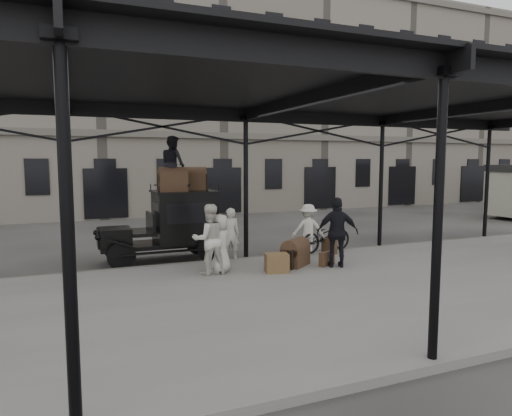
{
  "coord_description": "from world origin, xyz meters",
  "views": [
    {
      "loc": [
        -4.97,
        -10.89,
        3.12
      ],
      "look_at": [
        0.17,
        1.6,
        1.7
      ],
      "focal_mm": 32.0,
      "sensor_mm": 36.0,
      "label": 1
    }
  ],
  "objects": [
    {
      "name": "steamer_trunk_platform",
      "position": [
        0.88,
        0.4,
        0.47
      ],
      "size": [
        1.03,
        0.97,
        0.65
      ],
      "primitive_type": null,
      "rotation": [
        0.0,
        0.0,
        0.66
      ],
      "color": "#4A3422",
      "rests_on": "platform"
    },
    {
      "name": "bicycle",
      "position": [
        2.73,
        1.8,
        0.67
      ],
      "size": [
        2.08,
        1.05,
        1.04
      ],
      "primitive_type": "imported",
      "rotation": [
        0.0,
        0.0,
        1.76
      ],
      "color": "black",
      "rests_on": "platform"
    },
    {
      "name": "wicker_hamper",
      "position": [
        0.07,
        -0.1,
        0.4
      ],
      "size": [
        0.68,
        0.57,
        0.5
      ],
      "primitive_type": "cube",
      "rotation": [
        0.0,
        0.0,
        -0.21
      ],
      "color": "brown",
      "rests_on": "platform"
    },
    {
      "name": "ground",
      "position": [
        0.0,
        0.0,
        0.0
      ],
      "size": [
        120.0,
        120.0,
        0.0
      ],
      "primitive_type": "plane",
      "color": "#383533",
      "rests_on": "ground"
    },
    {
      "name": "suitcase_flat",
      "position": [
        1.7,
        0.06,
        0.35
      ],
      "size": [
        0.61,
        0.4,
        0.4
      ],
      "primitive_type": "cube",
      "rotation": [
        0.0,
        0.0,
        0.45
      ],
      "color": "#4A3422",
      "rests_on": "platform"
    },
    {
      "name": "steamer_trunk_roof_far",
      "position": [
        -1.32,
        3.22,
        2.48
      ],
      "size": [
        0.96,
        0.77,
        0.61
      ],
      "primitive_type": null,
      "rotation": [
        0.0,
        0.0,
        -0.37
      ],
      "color": "#4A3422",
      "rests_on": "taxi"
    },
    {
      "name": "porter_left",
      "position": [
        -0.58,
        1.8,
        0.93
      ],
      "size": [
        0.63,
        0.47,
        1.57
      ],
      "primitive_type": "imported",
      "rotation": [
        0.0,
        0.0,
        2.97
      ],
      "color": "beige",
      "rests_on": "platform"
    },
    {
      "name": "platform",
      "position": [
        0.0,
        -2.0,
        0.07
      ],
      "size": [
        28.0,
        8.0,
        0.15
      ],
      "primitive_type": "cube",
      "color": "slate",
      "rests_on": "ground"
    },
    {
      "name": "porter_roof",
      "position": [
        -2.02,
        2.92,
        3.02
      ],
      "size": [
        0.87,
        0.98,
        1.68
      ],
      "primitive_type": "imported",
      "rotation": [
        0.0,
        0.0,
        1.91
      ],
      "color": "black",
      "rests_on": "taxi"
    },
    {
      "name": "taxi",
      "position": [
        -1.99,
        3.02,
        1.2
      ],
      "size": [
        3.65,
        1.55,
        2.18
      ],
      "color": "black",
      "rests_on": "ground"
    },
    {
      "name": "canopy",
      "position": [
        0.0,
        -1.72,
        4.6
      ],
      "size": [
        22.5,
        9.0,
        4.74
      ],
      "color": "black",
      "rests_on": "ground"
    },
    {
      "name": "porter_midleft",
      "position": [
        -1.64,
        0.41,
        1.07
      ],
      "size": [
        0.91,
        0.72,
        1.84
      ],
      "primitive_type": "imported",
      "rotation": [
        0.0,
        0.0,
        3.12
      ],
      "color": "silver",
      "rests_on": "platform"
    },
    {
      "name": "building_frontage",
      "position": [
        0.0,
        18.0,
        7.0
      ],
      "size": [
        64.0,
        8.0,
        14.0
      ],
      "primitive_type": "cube",
      "color": "slate",
      "rests_on": "ground"
    },
    {
      "name": "porter_official",
      "position": [
        1.88,
        -0.19,
        1.12
      ],
      "size": [
        1.24,
        0.92,
        1.95
      ],
      "primitive_type": "imported",
      "rotation": [
        0.0,
        0.0,
        2.7
      ],
      "color": "black",
      "rests_on": "platform"
    },
    {
      "name": "porter_right",
      "position": [
        2.05,
        1.8,
        0.94
      ],
      "size": [
        1.15,
        0.88,
        1.58
      ],
      "primitive_type": "imported",
      "rotation": [
        0.0,
        0.0,
        2.82
      ],
      "color": "silver",
      "rests_on": "platform"
    },
    {
      "name": "steamer_trunk_roof_near",
      "position": [
        -2.07,
        2.77,
        2.49
      ],
      "size": [
        0.85,
        0.54,
        0.61
      ],
      "primitive_type": null,
      "rotation": [
        0.0,
        0.0,
        -0.03
      ],
      "color": "#4A3422",
      "rests_on": "taxi"
    },
    {
      "name": "porter_centre",
      "position": [
        -1.33,
        0.45,
        0.93
      ],
      "size": [
        0.91,
        0.83,
        1.56
      ],
      "primitive_type": "imported",
      "rotation": [
        0.0,
        0.0,
        3.72
      ],
      "color": "beige",
      "rests_on": "platform"
    },
    {
      "name": "suitcase_upright",
      "position": [
        2.71,
        1.57,
        0.38
      ],
      "size": [
        0.25,
        0.62,
        0.45
      ],
      "primitive_type": "cube",
      "rotation": [
        0.0,
        0.0,
        0.17
      ],
      "color": "#4A3422",
      "rests_on": "platform"
    }
  ]
}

